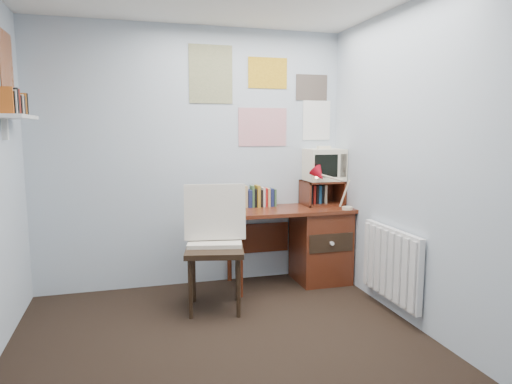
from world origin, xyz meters
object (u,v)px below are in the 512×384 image
(tv_riser, at_px, (322,193))
(crt_tv, at_px, (324,163))
(desk, at_px, (315,242))
(desk_chair, at_px, (215,250))
(wall_shelf, at_px, (16,117))
(desk_lamp, at_px, (348,191))
(radiator, at_px, (391,264))

(tv_riser, relative_size, crt_tv, 1.08)
(desk, height_order, desk_chair, desk_chair)
(wall_shelf, bearing_deg, desk_chair, -3.14)
(desk_chair, distance_m, crt_tv, 1.53)
(desk_lamp, bearing_deg, radiator, -91.78)
(tv_riser, bearing_deg, desk, -137.04)
(radiator, bearing_deg, tv_riser, 99.28)
(desk_lamp, xyz_separation_m, tv_riser, (-0.12, 0.33, -0.06))
(radiator, bearing_deg, desk_chair, 161.44)
(tv_riser, height_order, radiator, tv_riser)
(crt_tv, bearing_deg, desk_lamp, -72.73)
(tv_riser, bearing_deg, radiator, -80.72)
(desk, bearing_deg, tv_riser, 42.96)
(desk, height_order, wall_shelf, wall_shelf)
(desk, bearing_deg, crt_tv, 43.53)
(wall_shelf, bearing_deg, tv_riser, 10.32)
(desk, height_order, desk_lamp, desk_lamp)
(desk_chair, xyz_separation_m, desk_lamp, (1.35, 0.24, 0.43))
(wall_shelf, bearing_deg, crt_tv, 10.66)
(radiator, relative_size, wall_shelf, 1.29)
(desk_lamp, bearing_deg, desk, 131.18)
(desk_chair, xyz_separation_m, crt_tv, (1.25, 0.59, 0.67))
(desk_chair, height_order, desk_lamp, desk_lamp)
(desk_lamp, relative_size, radiator, 0.46)
(desk_chair, bearing_deg, wall_shelf, -171.07)
(desk, distance_m, desk_lamp, 0.63)
(desk_chair, xyz_separation_m, tv_riser, (1.23, 0.57, 0.37))
(desk, height_order, crt_tv, crt_tv)
(desk_chair, height_order, wall_shelf, wall_shelf)
(desk_chair, relative_size, wall_shelf, 1.66)
(tv_riser, height_order, wall_shelf, wall_shelf)
(desk, height_order, radiator, desk)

